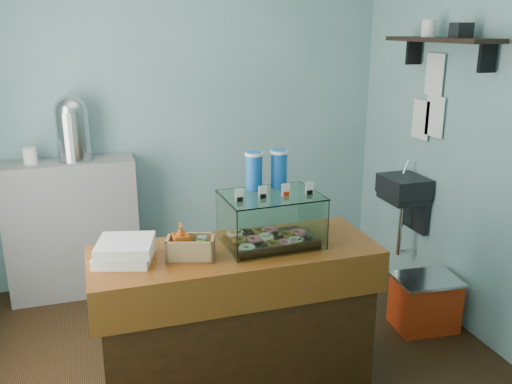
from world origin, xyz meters
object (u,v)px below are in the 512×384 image
object	(u,v)px
counter	(236,320)
red_cooler	(425,302)
display_case	(269,216)
coffee_urn	(72,126)

from	to	relation	value
counter	red_cooler	world-z (taller)	counter
counter	display_case	world-z (taller)	display_case
counter	coffee_urn	world-z (taller)	coffee_urn
counter	red_cooler	xyz separation A→B (m)	(1.47, 0.26, -0.26)
red_cooler	counter	bearing A→B (deg)	-165.22
counter	coffee_urn	bearing A→B (deg)	117.65
coffee_urn	counter	bearing A→B (deg)	-62.35
red_cooler	coffee_urn	bearing A→B (deg)	154.87
display_case	red_cooler	xyz separation A→B (m)	(1.26, 0.21, -0.87)
counter	red_cooler	bearing A→B (deg)	9.91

